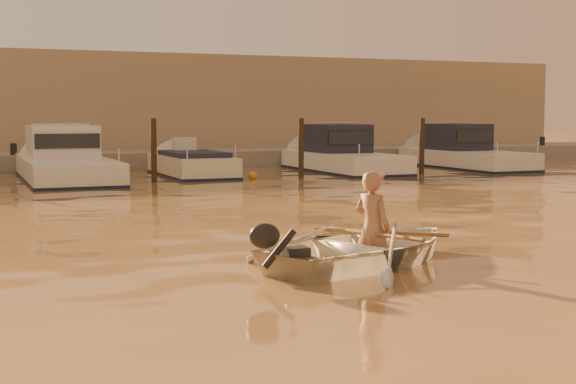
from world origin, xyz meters
name	(u,v)px	position (x,y,z in m)	size (l,w,h in m)	color
ground_plane	(365,251)	(0.00, 0.00, 0.00)	(160.00, 160.00, 0.00)	brown
dinghy	(368,246)	(-0.47, -0.96, 0.25)	(2.55, 3.58, 0.74)	silver
person	(372,227)	(-0.38, -0.92, 0.50)	(0.59, 0.39, 1.61)	#9B684D
outboard_motor	(295,257)	(-1.84, -1.57, 0.28)	(0.90, 0.40, 0.70)	black
oar_port	(379,232)	(-0.24, -0.86, 0.42)	(0.06, 0.06, 2.10)	brown
oar_starboard	(370,234)	(-0.42, -0.94, 0.42)	(0.06, 0.06, 2.10)	brown
moored_boat_2	(65,160)	(-2.63, 16.00, 0.62)	(2.64, 8.73, 1.75)	white
moored_boat_3	(192,169)	(1.61, 16.00, 0.22)	(2.00, 5.79, 0.95)	beige
moored_boat_4	(344,155)	(7.46, 16.00, 0.62)	(2.39, 7.32, 1.75)	white
moored_boat_5	(466,152)	(12.88, 16.00, 0.62)	(2.24, 7.53, 1.75)	silver
piling_2	(154,154)	(-0.20, 13.80, 0.90)	(0.18, 0.18, 2.20)	#2D2319
piling_3	(301,151)	(4.80, 13.80, 0.90)	(0.18, 0.18, 2.20)	#2D2319
piling_4	(422,149)	(9.50, 13.80, 0.90)	(0.18, 0.18, 2.20)	#2D2319
fender_c	(71,185)	(-2.90, 12.58, 0.10)	(0.30, 0.30, 0.30)	silver
fender_d	(253,176)	(3.13, 13.96, 0.10)	(0.30, 0.30, 0.30)	orange
fender_e	(381,175)	(7.30, 12.83, 0.10)	(0.30, 0.30, 0.30)	white
quay	(117,164)	(0.00, 21.50, 0.15)	(52.00, 4.00, 1.00)	gray
waterfront_building	(94,109)	(0.00, 27.00, 2.40)	(46.00, 7.00, 4.80)	#9E8466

